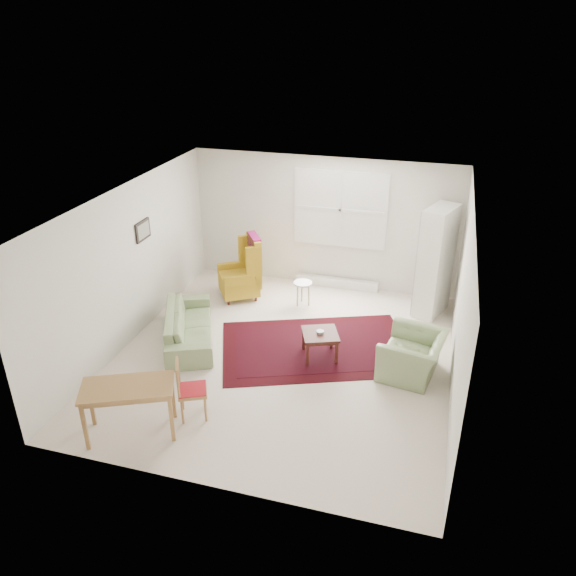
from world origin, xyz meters
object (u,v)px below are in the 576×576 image
(sofa, at_px, (189,320))
(desk_chair, at_px, (192,389))
(cabinet, at_px, (436,262))
(armchair, at_px, (413,351))
(coffee_table, at_px, (320,345))
(wingback_chair, at_px, (238,268))
(desk, at_px, (130,409))
(stool, at_px, (303,293))

(sofa, height_order, desk_chair, desk_chair)
(cabinet, distance_m, desk_chair, 4.77)
(armchair, xyz_separation_m, cabinet, (0.17, 2.04, 0.59))
(coffee_table, xyz_separation_m, cabinet, (1.56, 1.98, 0.75))
(wingback_chair, bearing_deg, armchair, 30.46)
(sofa, distance_m, wingback_chair, 1.70)
(coffee_table, bearing_deg, desk, -128.72)
(armchair, bearing_deg, wingback_chair, -106.57)
(coffee_table, height_order, stool, stool)
(stool, xyz_separation_m, desk, (-1.18, -3.95, 0.13))
(desk, bearing_deg, wingback_chair, 90.46)
(cabinet, distance_m, desk, 5.55)
(sofa, xyz_separation_m, coffee_table, (2.14, 0.09, -0.15))
(sofa, xyz_separation_m, desk, (0.26, -2.25, -0.01))
(armchair, xyz_separation_m, stool, (-2.08, 1.67, -0.15))
(coffee_table, xyz_separation_m, desk_chair, (-1.27, -1.82, 0.20))
(coffee_table, distance_m, cabinet, 2.63)
(coffee_table, distance_m, stool, 1.76)
(coffee_table, bearing_deg, sofa, -177.59)
(armchair, relative_size, wingback_chair, 0.81)
(wingback_chair, relative_size, coffee_table, 2.28)
(armchair, distance_m, cabinet, 2.13)
(sofa, bearing_deg, cabinet, -85.09)
(wingback_chair, relative_size, desk, 1.07)
(wingback_chair, distance_m, stool, 1.27)
(stool, bearing_deg, sofa, -130.31)
(cabinet, relative_size, desk_chair, 2.32)
(cabinet, bearing_deg, desk, -108.40)
(sofa, xyz_separation_m, stool, (1.45, 1.70, -0.14))
(wingback_chair, relative_size, cabinet, 0.62)
(stool, height_order, cabinet, cabinet)
(armchair, height_order, cabinet, cabinet)
(cabinet, bearing_deg, wingback_chair, -153.41)
(coffee_table, distance_m, desk_chair, 2.23)
(desk_chair, bearing_deg, coffee_table, -60.53)
(armchair, relative_size, desk_chair, 1.16)
(stool, relative_size, desk_chair, 0.54)
(sofa, relative_size, wingback_chair, 1.52)
(wingback_chair, bearing_deg, desk_chair, -22.46)
(armchair, xyz_separation_m, desk_chair, (-2.66, -1.76, 0.04))
(desk_chair, bearing_deg, armchair, -82.10)
(sofa, xyz_separation_m, desk_chair, (0.87, -1.73, 0.05))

